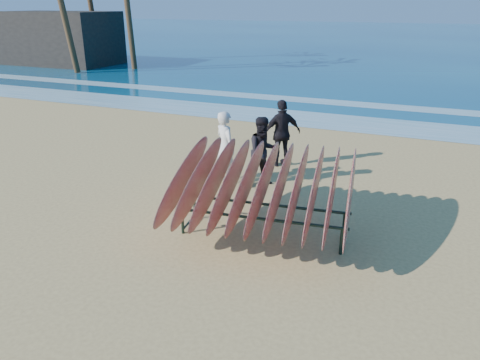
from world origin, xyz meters
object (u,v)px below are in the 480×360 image
Objects in this scene: person_white at (225,147)px; person_dark_a at (263,152)px; surfboard_rack at (263,186)px; building at (59,38)px; person_dark_b at (282,133)px.

person_white is 0.93m from person_dark_a.
surfboard_rack is 2.12× the size of person_dark_a.
building is (-22.26, 19.00, 0.76)m from surfboard_rack.
person_dark_a is (0.92, 0.13, -0.04)m from person_white.
person_dark_b reaches higher than person_dark_a.
person_white is 26.39m from building.
person_dark_a is at bearing 102.77° from surfboard_rack.
building is at bearing 97.78° from person_dark_a.
person_white is 1.05× the size of person_dark_a.
person_white is (-1.83, 2.33, -0.13)m from surfboard_rack.
building reaches higher than person_dark_a.
surfboard_rack is 2.02× the size of person_white.
surfboard_rack is 2.96m from person_white.
person_white reaches higher than person_dark_a.
person_dark_b reaches higher than person_white.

